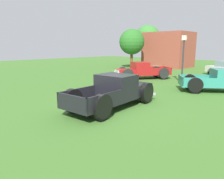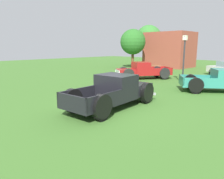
# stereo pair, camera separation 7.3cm
# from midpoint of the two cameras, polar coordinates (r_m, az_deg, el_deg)

# --- Properties ---
(ground_plane) EXTENTS (80.00, 80.00, 0.00)m
(ground_plane) POSITION_cam_midpoint_polar(r_m,az_deg,el_deg) (10.36, 1.16, -5.00)
(ground_plane) COLOR #3D6B28
(pickup_truck_foreground) EXTENTS (2.48, 5.36, 1.59)m
(pickup_truck_foreground) POSITION_cam_midpoint_polar(r_m,az_deg,el_deg) (10.57, 1.49, -0.44)
(pickup_truck_foreground) COLOR black
(pickup_truck_foreground) RESTS_ON ground_plane
(pickup_truck_behind_right) EXTENTS (4.13, 5.16, 1.53)m
(pickup_truck_behind_right) POSITION_cam_midpoint_polar(r_m,az_deg,el_deg) (19.72, 7.55, 4.90)
(pickup_truck_behind_right) COLOR maroon
(pickup_truck_behind_right) RESTS_ON ground_plane
(lamp_post_near) EXTENTS (0.36, 0.36, 3.82)m
(lamp_post_near) POSITION_cam_midpoint_polar(r_m,az_deg,el_deg) (18.14, 18.63, 7.91)
(lamp_post_near) COLOR #2D2D33
(lamp_post_near) RESTS_ON ground_plane
(picnic_table) EXTENTS (2.30, 2.18, 0.78)m
(picnic_table) POSITION_cam_midpoint_polar(r_m,az_deg,el_deg) (24.22, 12.42, 5.37)
(picnic_table) COLOR olive
(picnic_table) RESTS_ON ground_plane
(oak_tree_east) EXTENTS (3.36, 3.36, 5.18)m
(oak_tree_east) POSITION_cam_midpoint_polar(r_m,az_deg,el_deg) (29.47, 5.64, 12.43)
(oak_tree_east) COLOR brown
(oak_tree_east) RESTS_ON ground_plane
(oak_tree_center) EXTENTS (3.88, 3.88, 6.12)m
(oak_tree_center) POSITION_cam_midpoint_polar(r_m,az_deg,el_deg) (34.44, 9.75, 13.30)
(oak_tree_center) COLOR brown
(oak_tree_center) RESTS_ON ground_plane
(brick_pavilion) EXTENTS (6.03, 4.70, 4.86)m
(brick_pavilion) POSITION_cam_midpoint_polar(r_m,az_deg,el_deg) (32.32, 15.04, 10.14)
(brick_pavilion) COLOR brown
(brick_pavilion) RESTS_ON ground_plane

